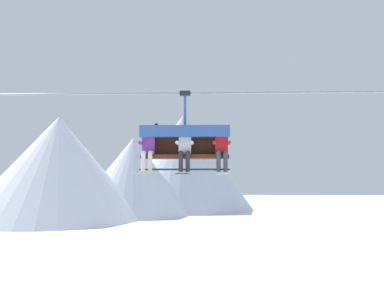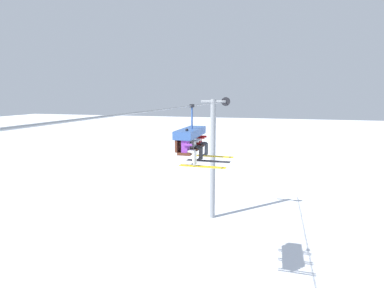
{
  "view_description": "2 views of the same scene",
  "coord_description": "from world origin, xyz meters",
  "px_view_note": "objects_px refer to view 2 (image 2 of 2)",
  "views": [
    {
      "loc": [
        1.36,
        -10.49,
        5.67
      ],
      "look_at": [
        1.05,
        -0.96,
        6.48
      ],
      "focal_mm": 35.0,
      "sensor_mm": 36.0,
      "label": 1
    },
    {
      "loc": [
        -10.21,
        -3.91,
        8.23
      ],
      "look_at": [
        0.56,
        -0.89,
        6.4
      ],
      "focal_mm": 28.0,
      "sensor_mm": 36.0,
      "label": 2
    }
  ],
  "objects_px": {
    "skier_white": "(196,144)",
    "skier_red": "(201,140)",
    "chairlift_chair": "(190,136)",
    "lift_tower_far": "(213,157)",
    "skier_purple": "(189,147)"
  },
  "relations": [
    {
      "from": "chairlift_chair",
      "to": "skier_red",
      "type": "xyz_separation_m",
      "value": [
        0.94,
        -0.22,
        -0.29
      ]
    },
    {
      "from": "chairlift_chair",
      "to": "lift_tower_far",
      "type": "bearing_deg",
      "value": 5.1
    },
    {
      "from": "lift_tower_far",
      "to": "skier_white",
      "type": "bearing_deg",
      "value": -173.31
    },
    {
      "from": "chairlift_chair",
      "to": "skier_white",
      "type": "xyz_separation_m",
      "value": [
        0.0,
        -0.22,
        -0.29
      ]
    },
    {
      "from": "lift_tower_far",
      "to": "skier_white",
      "type": "distance_m",
      "value": 8.26
    },
    {
      "from": "skier_purple",
      "to": "skier_red",
      "type": "height_order",
      "value": "skier_purple"
    },
    {
      "from": "chairlift_chair",
      "to": "skier_purple",
      "type": "bearing_deg",
      "value": -167.13
    },
    {
      "from": "chairlift_chair",
      "to": "skier_red",
      "type": "distance_m",
      "value": 1.01
    },
    {
      "from": "skier_white",
      "to": "skier_red",
      "type": "distance_m",
      "value": 0.94
    },
    {
      "from": "lift_tower_far",
      "to": "skier_purple",
      "type": "xyz_separation_m",
      "value": [
        -8.87,
        -0.92,
        2.17
      ]
    },
    {
      "from": "lift_tower_far",
      "to": "skier_red",
      "type": "bearing_deg",
      "value": -172.42
    },
    {
      "from": "skier_white",
      "to": "skier_purple",
      "type": "bearing_deg",
      "value": 179.58
    },
    {
      "from": "skier_white",
      "to": "chairlift_chair",
      "type": "bearing_deg",
      "value": 90.0
    },
    {
      "from": "chairlift_chair",
      "to": "skier_white",
      "type": "distance_m",
      "value": 0.36
    },
    {
      "from": "lift_tower_far",
      "to": "skier_white",
      "type": "height_order",
      "value": "lift_tower_far"
    }
  ]
}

